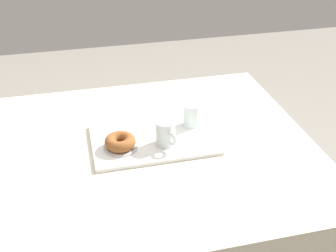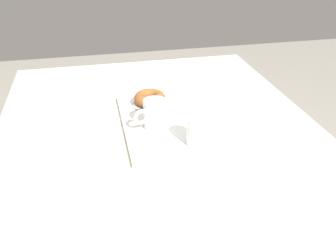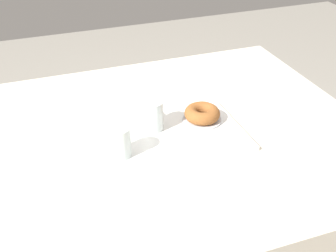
% 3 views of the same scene
% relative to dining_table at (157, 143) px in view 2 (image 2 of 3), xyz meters
% --- Properties ---
extents(dining_table, '(1.26, 1.09, 0.73)m').
position_rel_dining_table_xyz_m(dining_table, '(0.00, 0.00, 0.00)').
color(dining_table, beige).
rests_on(dining_table, ground).
extents(serving_tray, '(0.47, 0.31, 0.02)m').
position_rel_dining_table_xyz_m(serving_tray, '(-0.03, -0.03, 0.09)').
color(serving_tray, white).
rests_on(serving_tray, dining_table).
extents(tea_mug_left, '(0.07, 0.11, 0.10)m').
position_rel_dining_table_xyz_m(tea_mug_left, '(-0.06, 0.02, 0.15)').
color(tea_mug_left, silver).
rests_on(tea_mug_left, serving_tray).
extents(water_glass_near, '(0.07, 0.07, 0.09)m').
position_rel_dining_table_xyz_m(water_glass_near, '(-0.19, -0.09, 0.14)').
color(water_glass_near, silver).
rests_on(water_glass_near, serving_tray).
extents(donut_plate_left, '(0.13, 0.13, 0.01)m').
position_rel_dining_table_xyz_m(donut_plate_left, '(0.11, 0.01, 0.11)').
color(donut_plate_left, silver).
rests_on(donut_plate_left, serving_tray).
extents(sugar_donut_left, '(0.12, 0.12, 0.04)m').
position_rel_dining_table_xyz_m(sugar_donut_left, '(0.11, 0.01, 0.13)').
color(sugar_donut_left, brown).
rests_on(sugar_donut_left, donut_plate_left).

